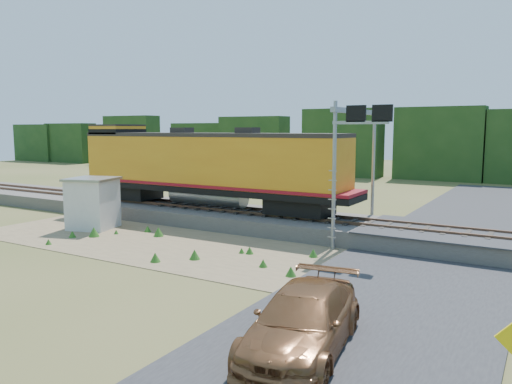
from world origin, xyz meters
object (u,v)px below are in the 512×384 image
Objects in this scene: shed at (93,203)px; car at (303,321)px; signal_gantry at (358,138)px; locomotive at (204,165)px.

car is (16.39, -7.90, -0.65)m from shed.
shed is 0.44× the size of signal_gantry.
locomotive is 6.29× the size of shed.
locomotive is 9.80m from signal_gantry.
signal_gantry is (9.63, -0.65, 1.71)m from locomotive.
signal_gantry is at bearing 94.75° from car.
locomotive is 3.50× the size of car.
car is (12.61, -12.91, -2.54)m from locomotive.
signal_gantry reaches higher than locomotive.
car is at bearing -76.33° from signal_gantry.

